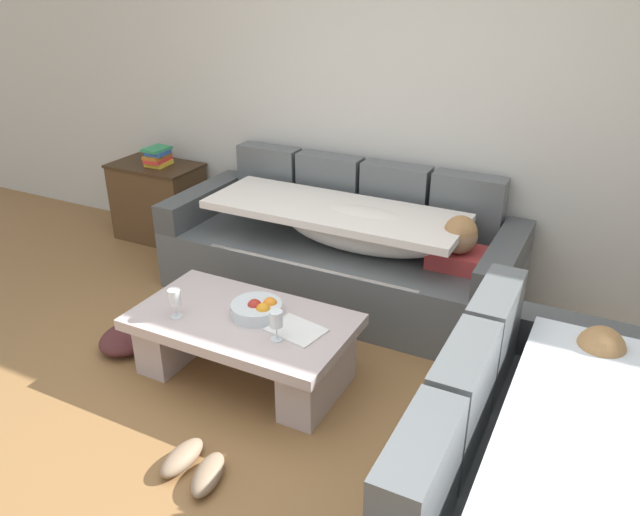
{
  "coord_description": "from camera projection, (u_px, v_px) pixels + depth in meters",
  "views": [
    {
      "loc": [
        1.45,
        -1.86,
        2.12
      ],
      "look_at": [
        -0.04,
        1.06,
        0.55
      ],
      "focal_mm": 34.85,
      "sensor_mm": 36.0,
      "label": 1
    }
  ],
  "objects": [
    {
      "name": "crumpled_garment",
      "position": [
        130.0,
        337.0,
        3.77
      ],
      "size": [
        0.34,
        0.41,
        0.12
      ],
      "primitive_type": "ellipsoid",
      "rotation": [
        0.0,
        0.0,
        1.61
      ],
      "color": "#4C2323",
      "rests_on": "ground_plane"
    },
    {
      "name": "fruit_bowl",
      "position": [
        258.0,
        309.0,
        3.36
      ],
      "size": [
        0.28,
        0.28,
        0.1
      ],
      "color": "silver",
      "rests_on": "coffee_table"
    },
    {
      "name": "back_wall",
      "position": [
        399.0,
        89.0,
        4.15
      ],
      "size": [
        9.0,
        0.1,
        2.7
      ],
      "primitive_type": "cube",
      "color": "beige",
      "rests_on": "ground_plane"
    },
    {
      "name": "pair_of_shoes",
      "position": [
        195.0,
        466.0,
        2.83
      ],
      "size": [
        0.32,
        0.31,
        0.09
      ],
      "color": "#8C7259",
      "rests_on": "ground_plane"
    },
    {
      "name": "couch_along_wall",
      "position": [
        344.0,
        253.0,
        4.22
      ],
      "size": [
        2.38,
        0.92,
        0.88
      ],
      "color": "#54595B",
      "rests_on": "ground_plane"
    },
    {
      "name": "couch_near_window",
      "position": [
        549.0,
        496.0,
        2.3
      ],
      "size": [
        0.92,
        1.87,
        0.88
      ],
      "rotation": [
        0.0,
        0.0,
        1.57
      ],
      "color": "#54595B",
      "rests_on": "ground_plane"
    },
    {
      "name": "coffee_table",
      "position": [
        244.0,
        339.0,
        3.42
      ],
      "size": [
        1.2,
        0.68,
        0.38
      ],
      "color": "#BCABA8",
      "rests_on": "ground_plane"
    },
    {
      "name": "book_stack_on_cabinet",
      "position": [
        158.0,
        157.0,
        4.95
      ],
      "size": [
        0.18,
        0.23,
        0.14
      ],
      "color": "gold",
      "rests_on": "side_cabinet"
    },
    {
      "name": "ground_plane",
      "position": [
        228.0,
        447.0,
        3.0
      ],
      "size": [
        14.0,
        14.0,
        0.0
      ],
      "primitive_type": "plane",
      "color": "olive"
    },
    {
      "name": "open_magazine",
      "position": [
        296.0,
        330.0,
        3.23
      ],
      "size": [
        0.31,
        0.26,
        0.01
      ],
      "primitive_type": "cube",
      "rotation": [
        0.0,
        0.0,
        -0.19
      ],
      "color": "white",
      "rests_on": "coffee_table"
    },
    {
      "name": "side_cabinet",
      "position": [
        159.0,
        201.0,
        5.15
      ],
      "size": [
        0.72,
        0.44,
        0.64
      ],
      "color": "#50361F",
      "rests_on": "ground_plane"
    },
    {
      "name": "wine_glass_near_left",
      "position": [
        175.0,
        298.0,
        3.31
      ],
      "size": [
        0.07,
        0.07,
        0.17
      ],
      "color": "silver",
      "rests_on": "coffee_table"
    },
    {
      "name": "wine_glass_near_right",
      "position": [
        276.0,
        320.0,
        3.11
      ],
      "size": [
        0.07,
        0.07,
        0.17
      ],
      "color": "silver",
      "rests_on": "coffee_table"
    }
  ]
}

